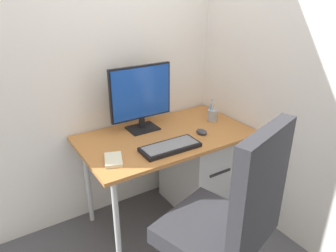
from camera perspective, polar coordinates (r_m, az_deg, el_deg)
name	(u,v)px	position (r m, az deg, el deg)	size (l,w,h in m)	color
ground_plane	(166,214)	(2.62, -0.30, -15.57)	(8.00, 8.00, 0.00)	#4C4C51
wall_back	(138,27)	(2.37, -5.42, 17.28)	(2.78, 0.04, 2.80)	white
wall_side_right	(265,30)	(2.28, 17.05, 16.15)	(0.04, 2.26, 2.80)	white
desk	(166,143)	(2.28, -0.34, -3.12)	(1.21, 0.69, 0.70)	#B27038
office_chair	(229,220)	(1.73, 10.83, -16.29)	(0.62, 0.64, 1.12)	black
filing_cabinet	(196,170)	(2.58, 5.10, -7.93)	(0.37, 0.56, 0.62)	silver
monitor	(141,96)	(2.26, -4.87, 5.44)	(0.47, 0.17, 0.47)	black
keyboard	(170,147)	(2.05, 0.39, -3.79)	(0.39, 0.17, 0.03)	black
mouse	(202,132)	(2.27, 6.07, -1.03)	(0.07, 0.09, 0.03)	#333338
pen_holder	(212,115)	(2.49, 7.96, 1.98)	(0.08, 0.08, 0.18)	#9EA0A5
notebook	(113,160)	(1.94, -9.78, -5.99)	(0.10, 0.17, 0.02)	beige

